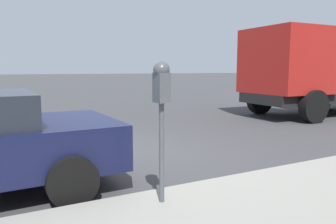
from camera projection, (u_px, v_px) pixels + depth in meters
name	position (u px, v px, depth m)	size (l,w,h in m)	color
ground_plane	(123.00, 156.00, 6.39)	(220.00, 220.00, 0.00)	#424244
parking_meter	(161.00, 95.00, 3.72)	(0.21, 0.19, 1.65)	#4C5156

